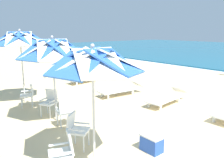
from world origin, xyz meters
TOP-DOWN VIEW (x-y plane):
  - ground_plane at (0.00, 0.00)m, footprint 80.00×80.00m
  - beach_umbrella_0 at (0.31, -3.34)m, footprint 2.05×2.05m
  - plastic_chair_0 at (-0.52, -3.27)m, footprint 0.63×0.62m
  - plastic_chair_1 at (0.24, -4.00)m, footprint 0.57×0.59m
  - beach_umbrella_1 at (-2.44, -2.86)m, footprint 2.21×2.21m
  - plastic_chair_2 at (-2.95, -2.83)m, footprint 0.60×0.62m
  - plastic_chair_3 at (-1.80, -2.87)m, footprint 0.54×0.51m
  - beach_umbrella_2 at (-4.98, -2.95)m, footprint 2.21×2.21m
  - plastic_chair_4 at (-4.29, -3.04)m, footprint 0.58×0.60m
  - sun_lounger_1 at (-1.26, 1.19)m, footprint 0.83×2.20m
  - sun_lounger_2 at (-3.30, 0.64)m, footprint 0.84×2.20m
  - sun_lounger_3 at (-6.38, 0.88)m, footprint 0.78×2.19m
  - cooler_box at (0.74, -2.01)m, footprint 0.50×0.34m

SIDE VIEW (x-z plane):
  - ground_plane at x=0.00m, z-range 0.00..0.00m
  - cooler_box at x=0.74m, z-range 0.00..0.40m
  - sun_lounger_1 at x=-1.26m, z-range -0.03..0.59m
  - sun_lounger_2 at x=-3.30m, z-range -0.03..0.59m
  - sun_lounger_3 at x=-6.38m, z-range -0.03..0.59m
  - plastic_chair_0 at x=-0.52m, z-range 0.06..0.93m
  - plastic_chair_1 at x=0.24m, z-range 0.06..0.93m
  - plastic_chair_2 at x=-2.95m, z-range 0.06..0.93m
  - plastic_chair_3 at x=-1.80m, z-range 0.06..0.93m
  - plastic_chair_4 at x=-4.29m, z-range 0.06..0.93m
  - beach_umbrella_0 at x=0.31m, z-range 0.93..3.46m
  - beach_umbrella_1 at x=-2.44m, z-range 0.91..3.54m
  - beach_umbrella_2 at x=-4.98m, z-range 1.03..3.85m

